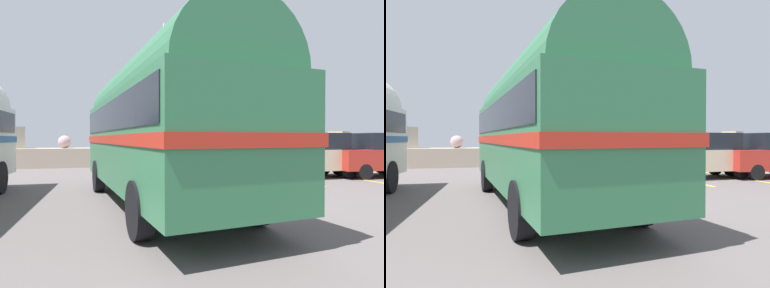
# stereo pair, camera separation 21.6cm
# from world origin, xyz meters

# --- Properties ---
(ground) EXTENTS (32.00, 26.00, 0.02)m
(ground) POSITION_xyz_m (0.00, 0.00, 0.01)
(ground) COLOR #5C5453
(breakwater) EXTENTS (31.36, 2.44, 2.48)m
(breakwater) POSITION_xyz_m (-0.18, 11.79, 0.73)
(breakwater) COLOR tan
(breakwater) RESTS_ON ground
(vintage_coach) EXTENTS (3.64, 8.84, 3.70)m
(vintage_coach) POSITION_xyz_m (-1.64, -0.25, 2.05)
(vintage_coach) COLOR black
(vintage_coach) RESTS_ON ground
(parked_car_nearest) EXTENTS (4.20, 1.95, 1.86)m
(parked_car_nearest) POSITION_xyz_m (5.47, 3.63, 0.97)
(parked_car_nearest) COLOR black
(parked_car_nearest) RESTS_ON ground
(parked_car_middle) EXTENTS (4.18, 1.89, 1.86)m
(parked_car_middle) POSITION_xyz_m (8.39, 3.18, 0.97)
(parked_car_middle) COLOR black
(parked_car_middle) RESTS_ON ground
(lamp_post) EXTENTS (0.94, 0.91, 6.41)m
(lamp_post) POSITION_xyz_m (0.20, 5.72, 3.61)
(lamp_post) COLOR #5B5B60
(lamp_post) RESTS_ON ground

